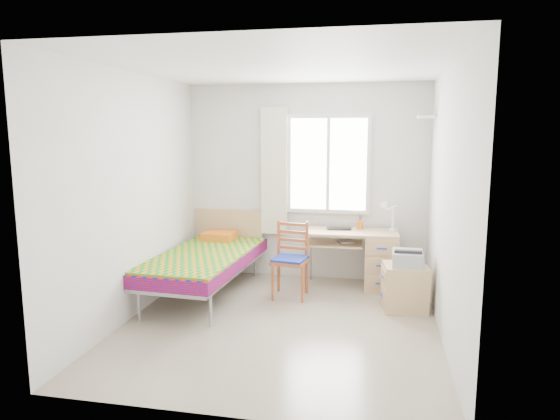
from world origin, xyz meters
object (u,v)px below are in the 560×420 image
object	(u,v)px
desk	(375,258)
printer	(407,258)
chair	(291,255)
cabinet	(404,287)
bed	(206,259)

from	to	relation	value
desk	printer	size ratio (longest dim) A/B	3.05
chair	cabinet	world-z (taller)	chair
cabinet	printer	world-z (taller)	printer
bed	printer	size ratio (longest dim) A/B	5.54
bed	desk	size ratio (longest dim) A/B	1.82
desk	bed	bearing A→B (deg)	-164.84
desk	chair	size ratio (longest dim) A/B	1.30
bed	printer	world-z (taller)	bed
cabinet	printer	distance (m)	0.34
cabinet	chair	bearing A→B (deg)	163.53
bed	cabinet	bearing A→B (deg)	0.89
bed	chair	bearing A→B (deg)	10.02
bed	desk	xyz separation A→B (m)	(2.03, 0.61, -0.04)
chair	cabinet	xyz separation A→B (m)	(1.32, -0.23, -0.25)
bed	printer	bearing A→B (deg)	0.89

